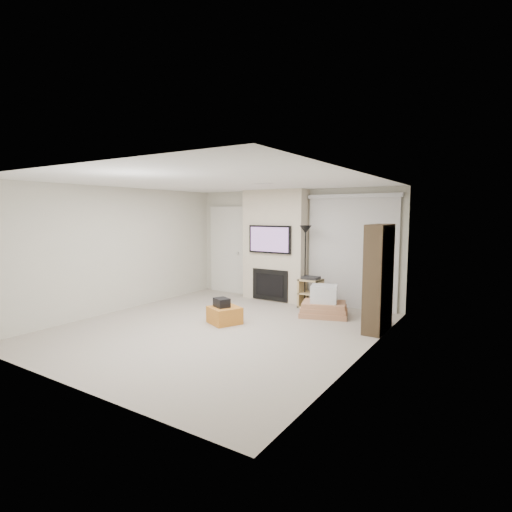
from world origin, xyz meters
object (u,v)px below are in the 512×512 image
Objects in this scene: box_stack at (324,304)px; ottoman at (225,315)px; floor_lamp at (305,243)px; bookshelf at (378,278)px; av_stand at (311,291)px.

ottoman is at bearing -131.96° from box_stack.
bookshelf is at bearing -27.30° from floor_lamp.
box_stack reaches higher than ottoman.
bookshelf is at bearing 22.48° from ottoman.
floor_lamp is at bearing 142.76° from box_stack.
box_stack is at bearing -44.77° from av_stand.
ottoman is 0.29× the size of floor_lamp.
av_stand is 0.37× the size of bookshelf.
bookshelf reaches higher than av_stand.
bookshelf reaches higher than box_stack.
bookshelf reaches higher than floor_lamp.
av_stand is at bearing 11.73° from floor_lamp.
ottoman is 0.76× the size of av_stand.
bookshelf is (1.15, -0.44, 0.67)m from box_stack.
ottoman is at bearing -108.86° from floor_lamp.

